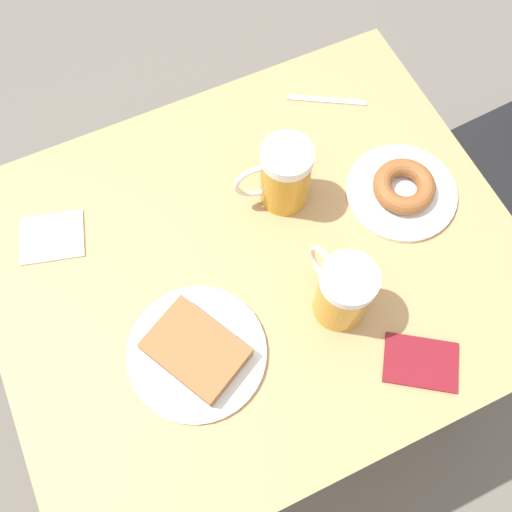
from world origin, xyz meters
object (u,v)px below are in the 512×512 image
at_px(fork, 327,100).
at_px(beer_mug_center, 284,176).
at_px(passport_near_edge, 421,362).
at_px(napkin_folded, 52,237).
at_px(plate_with_donut, 403,189).
at_px(plate_with_cake, 196,351).
at_px(beer_mug_left, 343,291).

bearing_deg(fork, beer_mug_center, -47.98).
xyz_separation_m(beer_mug_center, passport_near_edge, (0.40, 0.07, -0.07)).
bearing_deg(napkin_folded, plate_with_donut, 73.34).
bearing_deg(plate_with_cake, napkin_folded, -152.93).
distance_m(plate_with_donut, beer_mug_center, 0.24).
bearing_deg(plate_with_donut, plate_with_cake, -75.29).
bearing_deg(passport_near_edge, plate_with_cake, -117.26).
height_order(beer_mug_center, fork, beer_mug_center).
distance_m(plate_with_donut, napkin_folded, 0.68).
bearing_deg(napkin_folded, plate_with_cake, 27.07).
xyz_separation_m(plate_with_cake, beer_mug_left, (0.02, 0.26, 0.06)).
distance_m(plate_with_donut, fork, 0.26).
relative_size(plate_with_cake, passport_near_edge, 1.58).
distance_m(plate_with_cake, passport_near_edge, 0.39).
height_order(beer_mug_left, napkin_folded, beer_mug_left).
relative_size(beer_mug_center, passport_near_edge, 0.97).
xyz_separation_m(beer_mug_left, passport_near_edge, (0.15, 0.08, -0.07)).
bearing_deg(plate_with_donut, napkin_folded, -106.66).
distance_m(beer_mug_center, passport_near_edge, 0.41).
xyz_separation_m(plate_with_cake, fork, (-0.39, 0.46, -0.01)).
bearing_deg(plate_with_cake, passport_near_edge, 62.74).
distance_m(beer_mug_left, fork, 0.46).
relative_size(plate_with_donut, beer_mug_center, 1.44).
bearing_deg(fork, passport_near_edge, -11.29).
distance_m(plate_with_cake, plate_with_donut, 0.50).
bearing_deg(napkin_folded, passport_near_edge, 45.55).
xyz_separation_m(plate_with_cake, beer_mug_center, (-0.22, 0.27, 0.06)).
height_order(plate_with_cake, passport_near_edge, plate_with_cake).
xyz_separation_m(plate_with_donut, beer_mug_left, (0.15, -0.22, 0.06)).
bearing_deg(plate_with_cake, plate_with_donut, 104.71).
bearing_deg(beer_mug_left, plate_with_cake, -95.38).
bearing_deg(plate_with_donut, passport_near_edge, -24.80).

